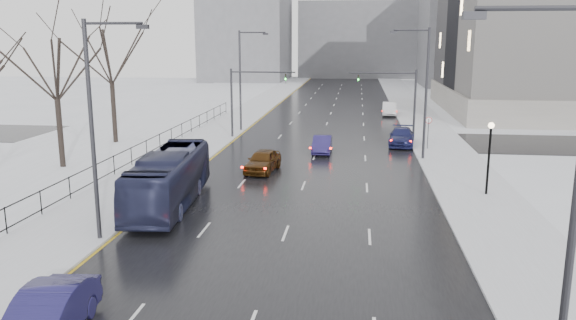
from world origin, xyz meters
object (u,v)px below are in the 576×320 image
at_px(lamppost_r_mid, 490,148).
at_px(sedan_left_near, 46,316).
at_px(tree_park_d, 63,168).
at_px(sedan_right_far, 402,137).
at_px(no_uturn_sign, 429,123).
at_px(sedan_right_distant, 389,109).
at_px(sedan_right_near, 322,144).
at_px(tree_park_e, 116,143).
at_px(streetlight_l_far, 242,76).
at_px(bus, 169,179).
at_px(mast_signal_right, 403,97).
at_px(mast_signal_left, 243,95).
at_px(streetlight_r_mid, 423,87).
at_px(sedan_center_near, 263,161).
at_px(streetlight_r_near, 567,193).
at_px(streetlight_l_near, 96,121).

bearing_deg(lamppost_r_mid, sedan_left_near, -132.43).
relative_size(tree_park_d, sedan_right_far, 2.42).
relative_size(no_uturn_sign, sedan_right_distant, 0.57).
distance_m(no_uturn_sign, sedan_right_far, 3.19).
xyz_separation_m(lamppost_r_mid, sedan_left_near, (-17.01, -18.61, -2.10)).
bearing_deg(sedan_right_near, tree_park_e, 173.41).
height_order(streetlight_l_far, sedan_right_near, streetlight_l_far).
bearing_deg(tree_park_e, sedan_right_distant, 41.07).
height_order(lamppost_r_mid, bus, lamppost_r_mid).
height_order(mast_signal_right, bus, mast_signal_right).
height_order(mast_signal_left, sedan_right_near, mast_signal_left).
distance_m(tree_park_e, sedan_right_far, 25.49).
xyz_separation_m(tree_park_e, sedan_right_distant, (25.40, 22.14, 0.83)).
relative_size(bus, sedan_right_distant, 2.29).
bearing_deg(streetlight_r_mid, mast_signal_left, 152.69).
bearing_deg(mast_signal_right, sedan_right_near, -137.56).
distance_m(mast_signal_right, sedan_right_distant, 18.43).
bearing_deg(sedan_left_near, mast_signal_right, 64.82).
xyz_separation_m(tree_park_e, sedan_center_near, (15.00, -9.46, 0.81)).
height_order(no_uturn_sign, sedan_right_near, no_uturn_sign).
xyz_separation_m(bus, sedan_right_distant, (14.20, 40.26, -0.74)).
height_order(streetlight_r_near, mast_signal_right, streetlight_r_near).
bearing_deg(tree_park_e, sedan_right_near, -6.84).
bearing_deg(sedan_right_far, sedan_right_distant, 95.84).
relative_size(mast_signal_right, bus, 0.59).
xyz_separation_m(mast_signal_left, sedan_right_distant, (14.53, 18.14, -3.28)).
distance_m(streetlight_l_far, no_uturn_sign, 19.41).
xyz_separation_m(sedan_right_near, sedan_right_far, (6.70, 4.22, 0.06)).
distance_m(streetlight_l_far, sedan_right_far, 17.20).
distance_m(sedan_center_near, sedan_right_near, 8.11).
distance_m(streetlight_l_far, mast_signal_right, 16.07).
xyz_separation_m(sedan_left_near, sedan_center_near, (2.81, 23.15, -0.03)).
height_order(tree_park_e, sedan_center_near, tree_park_e).
bearing_deg(streetlight_l_near, streetlight_l_far, 90.00).
bearing_deg(streetlight_r_near, tree_park_d, 137.25).
bearing_deg(tree_park_e, tree_park_d, -87.71).
relative_size(streetlight_r_near, sedan_center_near, 2.20).
bearing_deg(sedan_left_near, sedan_right_far, 63.93).
bearing_deg(no_uturn_sign, sedan_right_near, -165.54).
relative_size(tree_park_e, sedan_right_near, 3.20).
bearing_deg(sedan_right_far, tree_park_d, -148.56).
bearing_deg(lamppost_r_mid, sedan_right_far, 103.38).
xyz_separation_m(bus, sedan_center_near, (3.80, 8.67, -0.75)).
bearing_deg(bus, sedan_right_near, 59.80).
distance_m(tree_park_d, tree_park_e, 10.01).
bearing_deg(mast_signal_left, no_uturn_sign, -13.60).
bearing_deg(lamppost_r_mid, bus, -167.09).
bearing_deg(lamppost_r_mid, sedan_center_near, 162.26).
relative_size(streetlight_r_near, sedan_right_far, 1.93).
bearing_deg(sedan_right_far, streetlight_l_far, 164.44).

